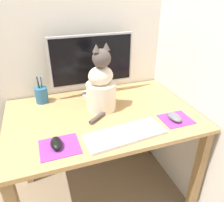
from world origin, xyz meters
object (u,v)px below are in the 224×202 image
Objects in this scene: computer_mouse_left at (56,143)px; pen_cup at (42,95)px; keyboard at (125,134)px; cat at (101,86)px; monitor at (92,63)px; computer_mouse_right at (175,117)px.

computer_mouse_left is 0.51m from pen_cup.
computer_mouse_left is (-0.35, 0.03, 0.01)m from keyboard.
cat reaches higher than keyboard.
monitor reaches higher than keyboard.
monitor is at bearing 57.49° from computer_mouse_left.
pen_cup is at bearing 131.61° from cat.
computer_mouse_right is at bearing -34.35° from pen_cup.
computer_mouse_right is 0.86m from pen_cup.
keyboard is 2.39× the size of pen_cup.
keyboard is 0.35m from cat.
pen_cup is at bearing 120.21° from keyboard.
pen_cup reaches higher than computer_mouse_right.
cat reaches higher than computer_mouse_right.
cat is at bearing 90.00° from keyboard.
cat is at bearing 143.04° from computer_mouse_right.
computer_mouse_right reaches higher than keyboard.
cat is 0.42m from pen_cup.
pen_cup is (-0.38, 0.53, 0.04)m from keyboard.
cat is at bearing 42.44° from computer_mouse_left.
monitor is at bearing 71.81° from cat.
computer_mouse_left is at bearing -154.45° from cat.
cat is (-0.03, 0.32, 0.14)m from keyboard.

